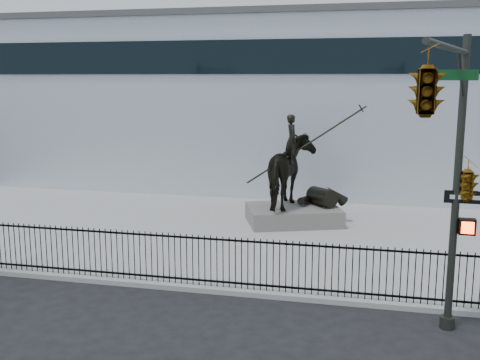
# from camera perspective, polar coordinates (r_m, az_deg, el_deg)

# --- Properties ---
(ground) EXTENTS (120.00, 120.00, 0.00)m
(ground) POSITION_cam_1_polar(r_m,az_deg,el_deg) (15.57, -6.78, -12.56)
(ground) COLOR black
(ground) RESTS_ON ground
(plaza) EXTENTS (30.00, 12.00, 0.15)m
(plaza) POSITION_cam_1_polar(r_m,az_deg,el_deg) (21.89, -0.61, -5.45)
(plaza) COLOR #9A9A97
(plaza) RESTS_ON ground
(building) EXTENTS (44.00, 14.00, 9.00)m
(building) POSITION_cam_1_polar(r_m,az_deg,el_deg) (33.87, 4.57, 7.74)
(building) COLOR silver
(building) RESTS_ON ground
(picket_fence) EXTENTS (22.10, 0.10, 1.50)m
(picket_fence) POSITION_cam_1_polar(r_m,az_deg,el_deg) (16.36, -5.37, -8.00)
(picket_fence) COLOR black
(picket_fence) RESTS_ON plaza
(statue_plinth) EXTENTS (4.29, 3.62, 0.68)m
(statue_plinth) POSITION_cam_1_polar(r_m,az_deg,el_deg) (23.16, 5.42, -3.54)
(statue_plinth) COLOR #605D58
(statue_plinth) RESTS_ON plaza
(equestrian_statue) EXTENTS (4.41, 3.56, 3.96)m
(equestrian_statue) POSITION_cam_1_polar(r_m,az_deg,el_deg) (22.82, 5.67, 0.79)
(equestrian_statue) COLOR black
(equestrian_statue) RESTS_ON statue_plinth
(traffic_signal_right) EXTENTS (2.17, 6.86, 7.00)m
(traffic_signal_right) POSITION_cam_1_polar(r_m,az_deg,el_deg) (11.64, 20.47, 3.81)
(traffic_signal_right) COLOR #272A25
(traffic_signal_right) RESTS_ON ground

